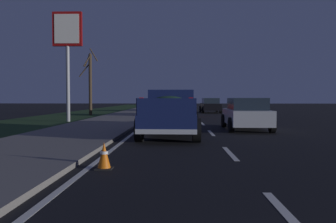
# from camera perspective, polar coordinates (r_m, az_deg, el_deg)

# --- Properties ---
(ground) EXTENTS (144.00, 144.00, 0.00)m
(ground) POSITION_cam_1_polar(r_m,az_deg,el_deg) (27.64, 4.72, -0.97)
(ground) COLOR black
(sidewalk_shoulder) EXTENTS (108.00, 4.00, 0.12)m
(sidewalk_shoulder) POSITION_cam_1_polar(r_m,az_deg,el_deg) (27.93, -7.04, -0.82)
(sidewalk_shoulder) COLOR slate
(sidewalk_shoulder) RESTS_ON ground
(grass_verge) EXTENTS (108.00, 6.00, 0.01)m
(grass_verge) POSITION_cam_1_polar(r_m,az_deg,el_deg) (29.12, -16.81, -0.89)
(grass_verge) COLOR #1E3819
(grass_verge) RESTS_ON ground
(lane_markings) EXTENTS (109.04, 3.54, 0.01)m
(lane_markings) POSITION_cam_1_polar(r_m,az_deg,el_deg) (29.95, -0.31, -0.71)
(lane_markings) COLOR silver
(lane_markings) RESTS_ON ground
(pickup_truck) EXTENTS (5.48, 2.39, 1.87)m
(pickup_truck) POSITION_cam_1_polar(r_m,az_deg,el_deg) (13.86, 0.42, -0.06)
(pickup_truck) COLOR #141E4C
(pickup_truck) RESTS_ON ground
(sedan_red) EXTENTS (4.41, 2.04, 1.54)m
(sedan_red) POSITION_cam_1_polar(r_m,az_deg,el_deg) (28.59, 1.32, 0.71)
(sedan_red) COLOR maroon
(sedan_red) RESTS_ON ground
(sedan_tan) EXTENTS (4.43, 2.07, 1.54)m
(sedan_tan) POSITION_cam_1_polar(r_m,az_deg,el_deg) (39.81, 1.33, 1.14)
(sedan_tan) COLOR #9E845B
(sedan_tan) RESTS_ON ground
(sedan_silver) EXTENTS (4.44, 2.08, 1.54)m
(sedan_silver) POSITION_cam_1_polar(r_m,az_deg,el_deg) (17.13, 12.72, -0.34)
(sedan_silver) COLOR #B2B5BA
(sedan_silver) RESTS_ON ground
(sedan_black) EXTENTS (4.44, 2.09, 1.54)m
(sedan_black) POSITION_cam_1_polar(r_m,az_deg,el_deg) (36.58, 6.96, 1.03)
(sedan_black) COLOR black
(sedan_black) RESTS_ON ground
(gas_price_sign) EXTENTS (0.27, 1.90, 7.10)m
(gas_price_sign) POSITION_cam_1_polar(r_m,az_deg,el_deg) (23.82, -16.20, 11.34)
(gas_price_sign) COLOR #99999E
(gas_price_sign) RESTS_ON ground
(bare_tree_far) EXTENTS (1.25, 1.69, 5.97)m
(bare_tree_far) POSITION_cam_1_polar(r_m,az_deg,el_deg) (31.73, -12.68, 4.72)
(bare_tree_far) COLOR #423323
(bare_tree_far) RESTS_ON ground
(traffic_cone_near) EXTENTS (0.36, 0.36, 0.58)m
(traffic_cone_near) POSITION_cam_1_polar(r_m,az_deg,el_deg) (7.65, -10.46, -7.21)
(traffic_cone_near) COLOR black
(traffic_cone_near) RESTS_ON ground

